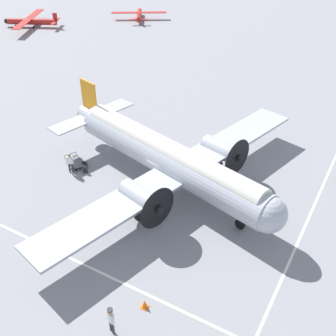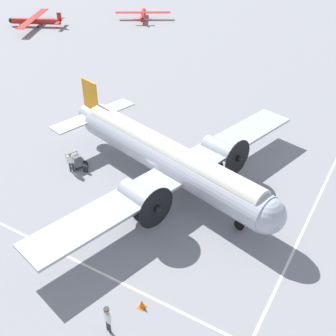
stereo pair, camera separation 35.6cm
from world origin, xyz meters
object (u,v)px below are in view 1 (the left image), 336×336
at_px(passenger_boarding, 70,161).
at_px(baggage_cart, 76,161).
at_px(suitcase_near_door, 85,165).
at_px(light_aircraft_distant, 30,21).
at_px(crew_foreground, 111,318).
at_px(suitcase_upright_spare, 85,169).
at_px(traffic_cone, 145,304).
at_px(airliner_main, 172,160).
at_px(light_aircraft_taxiing, 139,14).

height_order(passenger_boarding, baggage_cart, passenger_boarding).
xyz_separation_m(suitcase_near_door, light_aircraft_distant, (-31.32, 25.91, 0.61)).
xyz_separation_m(crew_foreground, light_aircraft_distant, (-41.70, 36.66, -0.23)).
height_order(suitcase_upright_spare, traffic_cone, suitcase_upright_spare).
height_order(airliner_main, traffic_cone, airliner_main).
relative_size(passenger_boarding, light_aircraft_taxiing, 0.21).
relative_size(passenger_boarding, suitcase_upright_spare, 2.78).
bearing_deg(suitcase_upright_spare, airliner_main, 13.19).
bearing_deg(airliner_main, baggage_cart, -157.35).
bearing_deg(traffic_cone, passenger_boarding, 146.22).
bearing_deg(passenger_boarding, suitcase_near_door, 40.80).
bearing_deg(suitcase_upright_spare, passenger_boarding, -152.27).
distance_m(airliner_main, traffic_cone, 10.75).
bearing_deg(suitcase_near_door, crew_foreground, -45.99).
bearing_deg(light_aircraft_taxiing, light_aircraft_distant, 103.23).
relative_size(passenger_boarding, traffic_cone, 3.26).
relative_size(airliner_main, suitcase_upright_spare, 38.69).
bearing_deg(baggage_cart, suitcase_near_door, 23.10).
height_order(suitcase_near_door, light_aircraft_taxiing, light_aircraft_taxiing).
bearing_deg(suitcase_near_door, traffic_cone, -38.40).
xyz_separation_m(airliner_main, suitcase_near_door, (-7.17, -1.07, -2.18)).
relative_size(passenger_boarding, baggage_cart, 0.79).
relative_size(baggage_cart, traffic_cone, 4.12).
height_order(passenger_boarding, suitcase_near_door, passenger_boarding).
bearing_deg(light_aircraft_taxiing, suitcase_upright_spare, 176.31).
xyz_separation_m(suitcase_upright_spare, traffic_cone, (10.59, -8.21, -0.05)).
relative_size(airliner_main, passenger_boarding, 13.90).
bearing_deg(light_aircraft_taxiing, airliner_main, -175.13).
xyz_separation_m(crew_foreground, light_aircraft_taxiing, (-29.66, 48.39, -0.33)).
xyz_separation_m(crew_foreground, passenger_boarding, (-10.90, 9.73, -0.06)).
distance_m(airliner_main, light_aircraft_distant, 45.84).
height_order(airliner_main, crew_foreground, airliner_main).
xyz_separation_m(airliner_main, suitcase_upright_spare, (-6.74, -1.58, -2.15)).
relative_size(airliner_main, crew_foreground, 13.49).
xyz_separation_m(airliner_main, light_aircraft_distant, (-38.49, 24.85, -1.58)).
xyz_separation_m(passenger_boarding, light_aircraft_taxiing, (-18.76, 38.65, -0.27)).
bearing_deg(suitcase_upright_spare, suitcase_near_door, 129.55).
distance_m(passenger_boarding, baggage_cart, 1.32).
xyz_separation_m(suitcase_near_door, light_aircraft_taxiing, (-19.28, 37.64, 0.50)).
bearing_deg(airliner_main, passenger_boarding, -149.74).
xyz_separation_m(airliner_main, baggage_cart, (-8.07, -1.06, -2.17)).
height_order(baggage_cart, light_aircraft_taxiing, light_aircraft_taxiing).
relative_size(suitcase_upright_spare, light_aircraft_taxiing, 0.08).
bearing_deg(baggage_cart, traffic_cone, -13.02).
bearing_deg(suitcase_near_door, passenger_boarding, -117.25).
bearing_deg(suitcase_near_door, light_aircraft_taxiing, 117.12).
distance_m(crew_foreground, light_aircraft_taxiing, 56.75).
height_order(passenger_boarding, suitcase_upright_spare, passenger_boarding).
distance_m(light_aircraft_taxiing, traffic_cone, 55.38).
height_order(crew_foreground, light_aircraft_taxiing, light_aircraft_taxiing).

